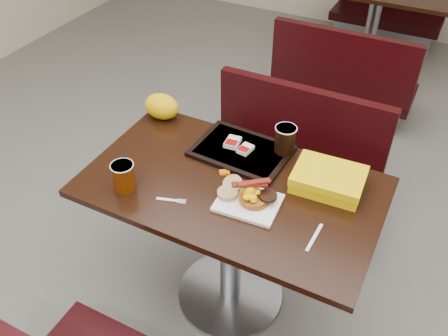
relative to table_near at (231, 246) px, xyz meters
The scene contains 24 objects.
floor 0.38m from the table_near, ahead, with size 6.00×7.00×0.01m, color slate.
table_near is the anchor object (origin of this frame).
bench_near_n 0.70m from the table_near, 90.00° to the left, with size 1.00×0.46×0.72m, color black, non-canonical shape.
table_far 2.60m from the table_near, 90.00° to the left, with size 1.20×0.70×0.75m, color black, non-canonical shape.
bench_far_s 1.90m from the table_near, 90.00° to the left, with size 1.00×0.46×0.72m, color black, non-canonical shape.
bench_far_n 3.30m from the table_near, 90.00° to the left, with size 1.00×0.46×0.72m, color black, non-canonical shape.
platter 0.40m from the table_near, 34.55° to the right, with size 0.24×0.19×0.01m, color white.
pancake_stack 0.43m from the table_near, 24.79° to the right, with size 0.11×0.11×0.02m, color #A4541B.
sausage_patty 0.45m from the table_near, 12.82° to the right, with size 0.07×0.07×0.01m, color black.
scrambled_eggs 0.45m from the table_near, 31.85° to the right, with size 0.08×0.07×0.04m, color orange.
bacon_strips 0.48m from the table_near, 28.24° to the right, with size 0.14×0.06×0.01m, color #400408, non-canonical shape.
muffin_bottom 0.41m from the table_near, 75.54° to the right, with size 0.08×0.08×0.02m, color tan.
muffin_top 0.41m from the table_near, 57.73° to the right, with size 0.08×0.08×0.02m, color tan.
coffee_cup_near 0.61m from the table_near, 149.78° to the right, with size 0.09×0.09×0.12m, color #833104.
fork 0.46m from the table_near, 133.25° to the right, with size 0.12×0.02×0.00m, color white, non-canonical shape.
knife 0.56m from the table_near, 17.36° to the right, with size 0.15×0.01×0.00m, color white.
condiment_syrup 0.39m from the table_near, 140.34° to the left, with size 0.04×0.03×0.01m, color #B75807.
condiment_ketchup 0.40m from the table_near, 84.82° to the left, with size 0.04×0.03×0.01m, color #8C0504.
tray 0.44m from the table_near, 104.60° to the left, with size 0.41×0.29×0.02m, color black.
hashbrown_sleeve_left 0.47m from the table_near, 115.40° to the left, with size 0.06×0.08×0.02m, color silver.
hashbrown_sleeve_right 0.45m from the table_near, 99.67° to the left, with size 0.05×0.07×0.02m, color silver.
coffee_cup_far 0.55m from the table_near, 67.83° to the left, with size 0.09×0.09×0.12m, color black.
clamshell 0.56m from the table_near, 25.06° to the left, with size 0.28×0.21×0.07m, color #E8B903.
paper_bag 0.73m from the table_near, 150.86° to the left, with size 0.17×0.13×0.12m, color orange.
Camera 1 is at (0.63, -1.31, 2.06)m, focal length 38.74 mm.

